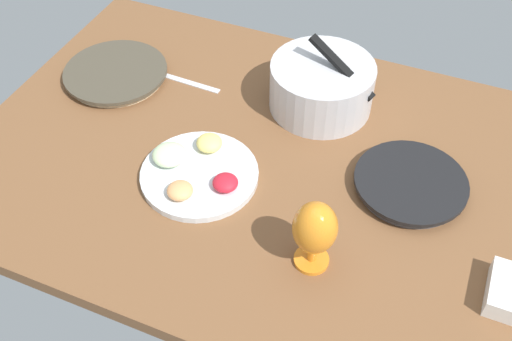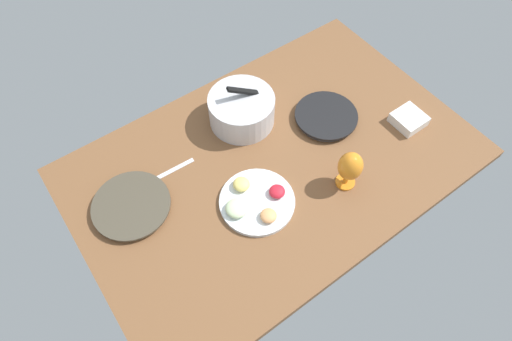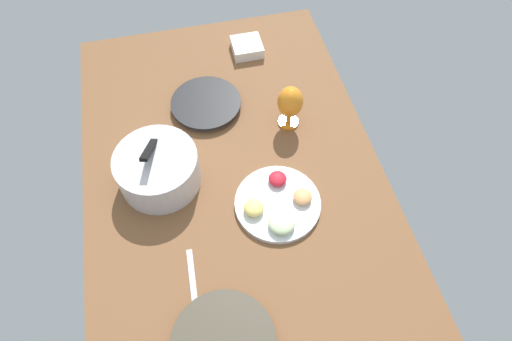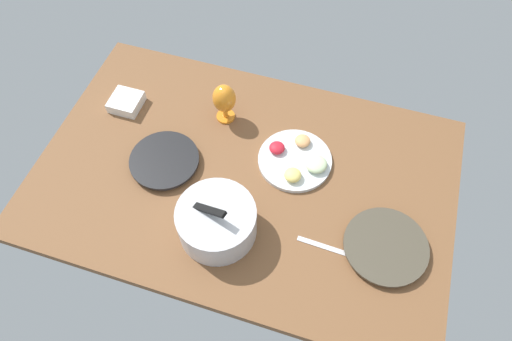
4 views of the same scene
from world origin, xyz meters
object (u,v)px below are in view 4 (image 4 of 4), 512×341
(dinner_plate_left, at_px, (386,247))
(fruit_platter, at_px, (297,160))
(mixing_bowl, at_px, (217,221))
(hurricane_glass_orange, at_px, (224,100))
(square_bowl_white, at_px, (126,102))
(dinner_plate_right, at_px, (165,161))

(dinner_plate_left, height_order, fruit_platter, fruit_platter)
(mixing_bowl, height_order, hurricane_glass_orange, mixing_bowl)
(fruit_platter, bearing_deg, square_bowl_white, -4.71)
(dinner_plate_right, bearing_deg, mixing_bowl, 145.00)
(dinner_plate_right, height_order, hurricane_glass_orange, hurricane_glass_orange)
(hurricane_glass_orange, distance_m, square_bowl_white, 0.44)
(hurricane_glass_orange, relative_size, square_bowl_white, 1.46)
(dinner_plate_left, distance_m, dinner_plate_right, 0.88)
(fruit_platter, relative_size, hurricane_glass_orange, 1.60)
(dinner_plate_left, bearing_deg, square_bowl_white, -15.55)
(mixing_bowl, height_order, fruit_platter, mixing_bowl)
(mixing_bowl, distance_m, hurricane_glass_orange, 0.52)
(dinner_plate_right, bearing_deg, square_bowl_white, -39.28)
(fruit_platter, relative_size, square_bowl_white, 2.33)
(hurricane_glass_orange, bearing_deg, square_bowl_white, 9.15)
(square_bowl_white, bearing_deg, mixing_bowl, 142.89)
(mixing_bowl, xyz_separation_m, fruit_platter, (-0.19, -0.37, -0.06))
(dinner_plate_right, relative_size, hurricane_glass_orange, 1.50)
(dinner_plate_left, relative_size, square_bowl_white, 2.39)
(dinner_plate_right, height_order, fruit_platter, fruit_platter)
(hurricane_glass_orange, bearing_deg, dinner_plate_left, 151.99)
(dinner_plate_left, bearing_deg, dinner_plate_right, -6.36)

